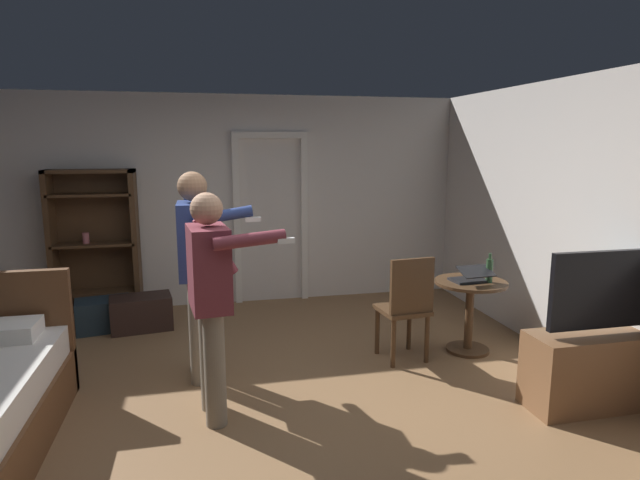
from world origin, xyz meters
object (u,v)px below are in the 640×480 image
Objects in this scene: person_blue_shirt at (211,290)px; person_striped_shirt at (197,261)px; bookshelf at (95,237)px; suitcase_dark at (141,313)px; side_table at (470,304)px; suitcase_small at (103,315)px; bottle_on_table at (489,270)px; wooden_chair at (406,304)px; laptop at (471,277)px; tv_flatscreen at (602,360)px.

person_blue_shirt is 0.72m from person_striped_shirt.
bookshelf reaches higher than suitcase_dark.
bookshelf is at bearing 121.42° from suitcase_dark.
side_table reaches higher than suitcase_small.
side_table is 3.83m from suitcase_small.
person_blue_shirt is (-2.43, -0.74, 0.49)m from side_table.
bottle_on_table is 0.87m from wooden_chair.
person_blue_shirt is at bearing -79.41° from suitcase_dark.
laptop is 3.86m from suitcase_small.
bookshelf is at bearing 92.59° from suitcase_small.
laptop is at bearing -0.36° from person_striped_shirt.
laptop is at bearing -32.57° from suitcase_dark.
wooden_chair is at bearing -175.58° from laptop.
bottle_on_table reaches higher than suitcase_small.
person_striped_shirt is at bearing -65.22° from suitcase_small.
bottle_on_table is 4.03m from suitcase_small.
side_table is (3.69, -1.98, -0.45)m from bookshelf.
side_table is 2.58m from person_blue_shirt.
person_striped_shirt reaches higher than bottle_on_table.
person_blue_shirt is (-2.57, -0.66, 0.14)m from bottle_on_table.
person_striped_shirt is (-2.53, -0.03, 0.55)m from side_table.
laptop is 0.64× the size of suitcase_small.
bottle_on_table is 0.28× the size of wooden_chair.
bottle_on_table reaches higher than side_table.
wooden_chair is 1.91m from person_striped_shirt.
side_table is at bearing -31.73° from suitcase_dark.
person_striped_shirt is at bearing 158.45° from tv_flatscreen.
side_table is 0.40× the size of person_striped_shirt.
tv_flatscreen is at bearing -67.43° from laptop.
person_striped_shirt is at bearing 179.64° from laptop.
person_striped_shirt is 3.19× the size of suitcase_small.
wooden_chair reaches higher than laptop.
side_table is 3.44m from suitcase_dark.
person_blue_shirt is 2.55m from suitcase_small.
person_striped_shirt is (-2.67, 0.05, 0.21)m from bottle_on_table.
side_table is 2.59m from person_striped_shirt.
wooden_chair is 2.88m from suitcase_dark.
laptop is 2.51m from person_blue_shirt.
person_striped_shirt reaches higher than bookshelf.
suitcase_dark is (-0.73, 2.08, -0.78)m from person_blue_shirt.
wooden_chair is 0.60× the size of person_blue_shirt.
person_striped_shirt reaches higher than suitcase_small.
wooden_chair is (-0.83, -0.01, -0.27)m from bottle_on_table.
suitcase_dark is (-3.16, 1.35, -0.29)m from side_table.
person_blue_shirt is at bearing -165.64° from bottle_on_table.
suitcase_dark is (-3.30, 1.43, -0.63)m from bottle_on_table.
laptop is 0.56× the size of suitcase_dark.
side_table is 0.42× the size of person_blue_shirt.
suitcase_dark is (-3.13, 1.39, -0.57)m from laptop.
laptop is (-0.48, 1.16, 0.39)m from tv_flatscreen.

